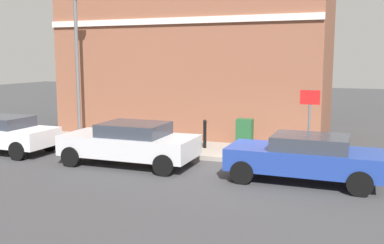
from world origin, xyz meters
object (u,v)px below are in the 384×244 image
(car_silver, at_px, (130,142))
(utility_cabinet, at_px, (245,137))
(bollard_near_cabinet, at_px, (205,133))
(car_blue, at_px, (304,157))
(street_sign, at_px, (309,115))
(lamppost, at_px, (77,60))
(car_white, at_px, (3,133))

(car_silver, distance_m, utility_cabinet, 4.03)
(utility_cabinet, bearing_deg, bollard_near_cabinet, 86.19)
(bollard_near_cabinet, bearing_deg, car_blue, -125.42)
(car_blue, distance_m, street_sign, 1.99)
(street_sign, bearing_deg, utility_cabinet, 68.47)
(lamppost, bearing_deg, utility_cabinet, -90.53)
(utility_cabinet, distance_m, bollard_near_cabinet, 1.50)
(utility_cabinet, xyz_separation_m, lamppost, (0.06, 6.86, 2.62))
(car_blue, distance_m, utility_cabinet, 3.52)
(utility_cabinet, relative_size, street_sign, 0.50)
(car_silver, height_order, street_sign, street_sign)
(car_blue, bearing_deg, bollard_near_cabinet, -34.97)
(car_white, height_order, bollard_near_cabinet, car_white)
(utility_cabinet, bearing_deg, car_white, 107.16)
(bollard_near_cabinet, bearing_deg, street_sign, -104.77)
(car_silver, distance_m, car_white, 5.22)
(car_blue, xyz_separation_m, car_white, (0.07, 10.65, -0.01))
(street_sign, bearing_deg, car_blue, -177.34)
(car_silver, relative_size, bollard_near_cabinet, 4.13)
(bollard_near_cabinet, xyz_separation_m, street_sign, (-0.99, -3.76, 0.96))
(car_silver, xyz_separation_m, utility_cabinet, (2.58, -3.09, -0.05))
(bollard_near_cabinet, bearing_deg, car_silver, 149.37)
(car_white, bearing_deg, lamppost, -118.20)
(car_blue, bearing_deg, street_sign, -86.89)
(car_silver, bearing_deg, car_blue, 179.06)
(car_white, xyz_separation_m, lamppost, (2.63, -1.45, 2.61))
(car_blue, xyz_separation_m, utility_cabinet, (2.63, 2.34, -0.03))
(bollard_near_cabinet, distance_m, lamppost, 5.96)
(car_blue, distance_m, car_white, 10.65)
(street_sign, xyz_separation_m, lamppost, (0.95, 9.12, 1.64))
(street_sign, bearing_deg, car_silver, 107.56)
(car_blue, relative_size, street_sign, 1.79)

